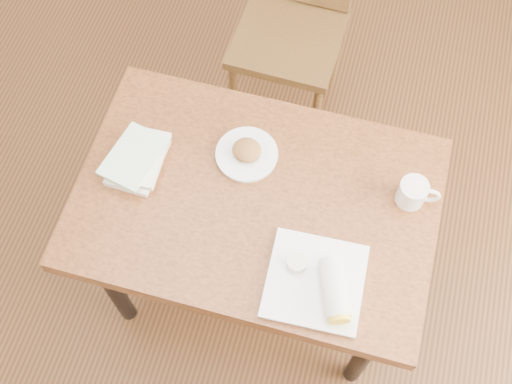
% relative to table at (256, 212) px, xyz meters
% --- Properties ---
extents(ground, '(4.00, 5.00, 0.01)m').
position_rel_table_xyz_m(ground, '(0.00, 0.00, -0.66)').
color(ground, '#472814').
rests_on(ground, ground).
extents(table, '(1.10, 0.74, 0.75)m').
position_rel_table_xyz_m(table, '(0.00, 0.00, 0.00)').
color(table, brown).
rests_on(table, ground).
extents(chair_far, '(0.43, 0.43, 0.95)m').
position_rel_table_xyz_m(chair_far, '(-0.10, 0.94, -0.11)').
color(chair_far, '#4E3616').
rests_on(chair_far, ground).
extents(plate_scone, '(0.20, 0.20, 0.06)m').
position_rel_table_xyz_m(plate_scone, '(-0.07, 0.14, 0.11)').
color(plate_scone, white).
rests_on(plate_scone, table).
extents(coffee_mug, '(0.13, 0.09, 0.09)m').
position_rel_table_xyz_m(coffee_mug, '(0.45, 0.13, 0.14)').
color(coffee_mug, white).
rests_on(coffee_mug, table).
extents(plate_burrito, '(0.29, 0.29, 0.09)m').
position_rel_table_xyz_m(plate_burrito, '(0.25, -0.22, 0.12)').
color(plate_burrito, white).
rests_on(plate_burrito, table).
extents(book_stack, '(0.18, 0.23, 0.06)m').
position_rel_table_xyz_m(book_stack, '(-0.39, 0.02, 0.12)').
color(book_stack, white).
rests_on(book_stack, table).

